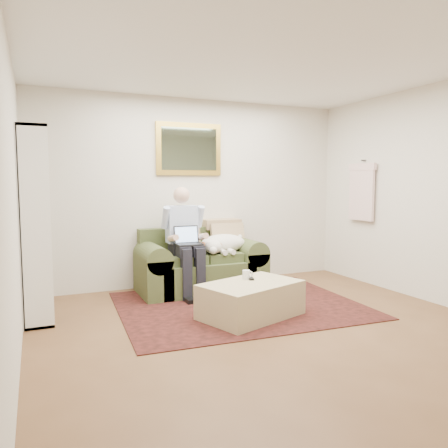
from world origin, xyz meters
TOP-DOWN VIEW (x-y plane):
  - room_shell at (0.00, 0.35)m, footprint 4.51×5.00m
  - rug at (0.06, 1.19)m, footprint 2.85×2.33m
  - sofa at (-0.10, 2.05)m, footprint 1.64×0.84m
  - seated_man at (-0.35, 1.90)m, footprint 0.54×0.77m
  - laptop at (-0.35, 1.84)m, footprint 0.32×0.25m
  - sleeping_dog at (0.19, 1.97)m, footprint 0.68×0.43m
  - ottoman at (-0.02, 0.73)m, footprint 1.20×0.97m
  - coffee_mug at (0.01, 0.90)m, footprint 0.08×0.08m
  - tv_remote at (0.06, 0.88)m, footprint 0.09×0.16m
  - bookshelf at (-2.10, 1.60)m, footprint 0.28×0.80m
  - wall_mirror at (-0.10, 2.47)m, footprint 0.94×0.04m
  - hanging_shirt at (2.19, 1.60)m, footprint 0.06×0.52m

SIDE VIEW (x-z plane):
  - rug at x=0.06m, z-range 0.00..0.01m
  - ottoman at x=-0.02m, z-range 0.00..0.38m
  - sofa at x=-0.10m, z-range -0.21..0.78m
  - tv_remote at x=0.06m, z-range 0.38..0.40m
  - coffee_mug at x=0.01m, z-range 0.38..0.48m
  - sleeping_dog at x=0.19m, z-range 0.50..0.75m
  - seated_man at x=-0.35m, z-range 0.00..1.38m
  - laptop at x=-0.35m, z-range 0.61..0.84m
  - bookshelf at x=-2.10m, z-range 0.00..2.00m
  - room_shell at x=0.00m, z-range 0.00..2.61m
  - hanging_shirt at x=2.19m, z-range 0.90..1.80m
  - wall_mirror at x=-0.10m, z-range 1.54..2.26m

